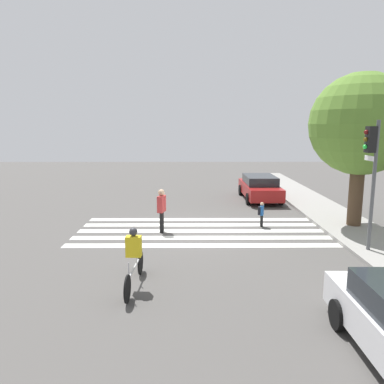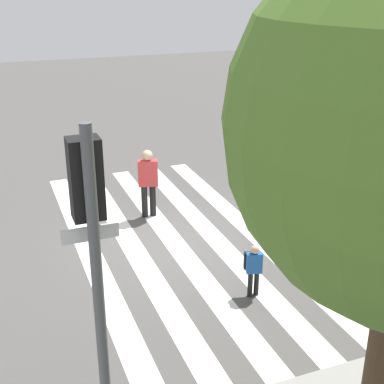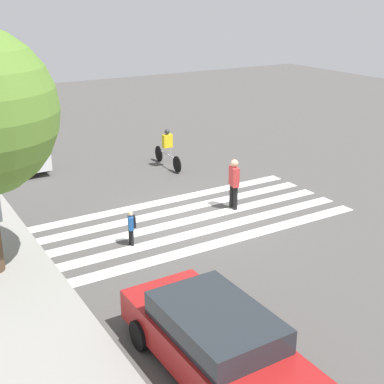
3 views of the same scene
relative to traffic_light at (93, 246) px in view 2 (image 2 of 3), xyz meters
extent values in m
plane|color=#4C4947|center=(-2.76, -5.45, -3.11)|extent=(60.00, 60.00, 0.00)
cube|color=silver|center=(-4.66, -5.45, -3.10)|extent=(0.49, 10.00, 0.01)
cube|color=silver|center=(-3.71, -5.45, -3.10)|extent=(0.49, 10.00, 0.01)
cube|color=silver|center=(-2.76, -5.45, -3.10)|extent=(0.49, 10.00, 0.01)
cube|color=silver|center=(-1.81, -5.45, -3.10)|extent=(0.49, 10.00, 0.01)
cube|color=silver|center=(-0.86, -5.45, -3.10)|extent=(0.49, 10.00, 0.01)
cylinder|color=#515456|center=(0.00, 0.13, -0.89)|extent=(0.12, 0.12, 4.43)
cube|color=black|center=(0.00, -0.08, 0.71)|extent=(0.32, 0.26, 0.84)
cube|color=silver|center=(0.00, -0.08, 0.11)|extent=(0.60, 0.02, 0.16)
sphere|color=#590F0F|center=(0.00, -0.24, 0.94)|extent=(0.15, 0.15, 0.15)
sphere|color=#59470F|center=(0.00, -0.24, 0.71)|extent=(0.15, 0.15, 0.15)
sphere|color=#26D83F|center=(0.00, -0.24, 0.48)|extent=(0.15, 0.15, 0.15)
cylinder|color=black|center=(-2.76, -7.02, -2.69)|extent=(0.16, 0.16, 0.83)
cylinder|color=black|center=(-2.54, -7.02, -2.69)|extent=(0.16, 0.16, 0.83)
cube|color=#B73333|center=(-2.65, -7.02, -1.95)|extent=(0.53, 0.34, 0.66)
sphere|color=tan|center=(-2.65, -7.02, -1.49)|extent=(0.26, 0.26, 0.26)
cylinder|color=black|center=(-3.50, -2.82, -2.85)|extent=(0.09, 0.09, 0.51)
cylinder|color=black|center=(-3.36, -2.82, -2.85)|extent=(0.09, 0.09, 0.51)
cube|color=#1E5199|center=(-3.43, -2.82, -2.40)|extent=(0.32, 0.21, 0.40)
sphere|color=tan|center=(-3.43, -2.82, -2.12)|extent=(0.16, 0.16, 0.16)
cube|color=black|center=(-3.39, -2.93, -2.40)|extent=(0.24, 0.16, 0.34)
camera|label=1|loc=(12.04, -5.87, 1.13)|focal=35.00mm
camera|label=2|loc=(0.81, 4.88, 2.57)|focal=50.00mm
camera|label=3|loc=(-16.46, 2.97, 3.83)|focal=50.00mm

